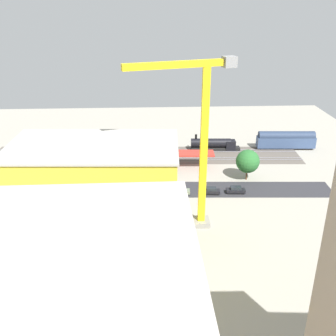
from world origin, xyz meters
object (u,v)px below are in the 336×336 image
object	(u,v)px
parked_car_1	(211,191)
tower_crane	(199,137)
parked_car_3	(155,192)
construction_building	(96,193)
parked_car_2	(182,191)
parked_car_5	(102,194)
traffic_light	(85,185)
passenger_coach	(286,140)
street_tree_4	(150,165)
parked_car_6	(74,195)
street_tree_3	(106,166)
street_tree_2	(80,161)
street_tree_1	(248,161)
street_tree_0	(136,166)
box_truck_1	(144,193)
parked_car_4	(129,193)
platform_canopy_near	(112,153)
locomotive	(215,145)
box_truck_0	(75,198)
freight_coach_far	(111,150)
parked_car_0	(236,190)

from	to	relation	value
parked_car_1	tower_crane	size ratio (longest dim) A/B	0.13
parked_car_3	construction_building	bearing A→B (deg)	55.49
tower_crane	parked_car_2	bearing A→B (deg)	-82.48
parked_car_5	traffic_light	bearing A→B (deg)	22.58
passenger_coach	parked_car_5	distance (m)	63.62
parked_car_5	street_tree_4	distance (m)	14.74
parked_car_6	street_tree_3	size ratio (longest dim) A/B	0.70
street_tree_2	traffic_light	distance (m)	10.60
parked_car_1	street_tree_1	xyz separation A→B (m)	(-10.65, -7.86, 4.54)
construction_building	street_tree_4	world-z (taller)	construction_building
street_tree_4	street_tree_0	bearing A→B (deg)	-18.22
box_truck_1	traffic_light	xyz separation A→B (m)	(14.13, -0.30, 2.47)
construction_building	box_truck_1	distance (m)	19.37
construction_building	street_tree_1	bearing A→B (deg)	-142.83
parked_car_4	street_tree_3	xyz separation A→B (m)	(6.23, -7.65, 4.02)
parked_car_4	construction_building	bearing A→B (deg)	72.28
parked_car_4	parked_car_6	distance (m)	13.54
platform_canopy_near	parked_car_3	distance (m)	21.82
locomotive	parked_car_5	xyz separation A→B (m)	(32.91, 30.64, -1.06)
parked_car_2	street_tree_3	bearing A→B (deg)	-21.01
locomotive	traffic_light	bearing A→B (deg)	41.36
parked_car_1	passenger_coach	bearing A→B (deg)	-133.26
locomotive	parked_car_3	xyz separation A→B (m)	(19.87, 30.44, -1.04)
parked_car_2	box_truck_0	size ratio (longest dim) A/B	0.44
passenger_coach	construction_building	world-z (taller)	construction_building
platform_canopy_near	parked_car_5	bearing A→B (deg)	85.75
freight_coach_far	box_truck_0	bearing A→B (deg)	77.23
parked_car_2	parked_car_4	bearing A→B (deg)	1.15
passenger_coach	street_tree_4	world-z (taller)	street_tree_4
passenger_coach	box_truck_0	bearing A→B (deg)	28.93
platform_canopy_near	parked_car_1	world-z (taller)	platform_canopy_near
parked_car_1	street_tree_3	xyz separation A→B (m)	(26.62, -7.52, 3.98)
parked_car_5	parked_car_2	bearing A→B (deg)	-178.73
street_tree_1	traffic_light	world-z (taller)	street_tree_1
passenger_coach	box_truck_0	xyz separation A→B (m)	(61.64, 34.07, -1.47)
parked_car_4	street_tree_2	world-z (taller)	street_tree_2
parked_car_5	construction_building	xyz separation A→B (m)	(-1.35, 16.81, 8.95)
traffic_light	street_tree_1	bearing A→B (deg)	-166.87
parked_car_2	street_tree_0	bearing A→B (deg)	-35.89
street_tree_0	freight_coach_far	bearing A→B (deg)	-62.14
passenger_coach	parked_car_2	world-z (taller)	passenger_coach
construction_building	box_truck_0	distance (m)	17.26
parked_car_3	box_truck_1	distance (m)	3.31
parked_car_0	parked_car_6	xyz separation A→B (m)	(40.08, 0.61, -0.03)
platform_canopy_near	box_truck_0	distance (m)	23.08
platform_canopy_near	passenger_coach	distance (m)	55.74
parked_car_6	street_tree_2	xyz separation A→B (m)	(-0.57, -8.80, 5.24)
platform_canopy_near	parked_car_3	world-z (taller)	platform_canopy_near
box_truck_1	street_tree_0	size ratio (longest dim) A/B	1.51
locomotive	parked_car_6	size ratio (longest dim) A/B	3.27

